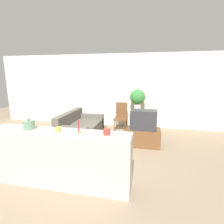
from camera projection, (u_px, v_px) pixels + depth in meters
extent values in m
plane|color=gray|center=(73.00, 169.00, 3.64)|extent=(14.00, 14.00, 0.00)
cube|color=silver|center=(109.00, 91.00, 6.65)|extent=(9.00, 0.06, 2.70)
cube|color=#605B51|center=(82.00, 131.00, 5.42)|extent=(0.98, 1.71, 0.46)
cube|color=#605B51|center=(69.00, 118.00, 5.42)|extent=(0.20, 1.71, 0.34)
cube|color=#605B51|center=(71.00, 137.00, 4.66)|extent=(0.98, 0.16, 0.60)
cube|color=#605B51|center=(90.00, 122.00, 6.15)|extent=(0.98, 0.16, 0.60)
cube|color=brown|center=(143.00, 137.00, 4.87)|extent=(0.94, 0.57, 0.47)
cube|color=#333338|center=(144.00, 120.00, 4.77)|extent=(0.70, 0.40, 0.53)
cube|color=navy|center=(131.00, 119.00, 4.84)|extent=(0.02, 0.33, 0.41)
cube|color=brown|center=(121.00, 119.00, 6.12)|extent=(0.44, 0.44, 0.04)
cube|color=brown|center=(122.00, 110.00, 6.25)|extent=(0.40, 0.04, 0.53)
cylinder|color=brown|center=(114.00, 126.00, 6.02)|extent=(0.04, 0.04, 0.41)
cylinder|color=brown|center=(125.00, 127.00, 5.95)|extent=(0.04, 0.04, 0.41)
cylinder|color=brown|center=(116.00, 123.00, 6.39)|extent=(0.04, 0.04, 0.41)
cylinder|color=brown|center=(127.00, 124.00, 6.31)|extent=(0.04, 0.04, 0.41)
cylinder|color=brown|center=(137.00, 119.00, 6.22)|extent=(0.16, 0.16, 0.79)
cylinder|color=white|center=(137.00, 106.00, 6.12)|extent=(0.24, 0.24, 0.17)
sphere|color=#38843D|center=(138.00, 97.00, 6.05)|extent=(0.53, 0.53, 0.53)
cube|color=beige|center=(60.00, 158.00, 3.07)|extent=(2.53, 0.44, 0.99)
cylinder|color=gray|center=(29.00, 125.00, 3.06)|extent=(0.20, 0.20, 0.16)
sphere|color=gray|center=(28.00, 119.00, 3.04)|extent=(0.04, 0.04, 0.04)
cylinder|color=gold|center=(58.00, 129.00, 2.96)|extent=(0.10, 0.10, 0.07)
cylinder|color=#B7933D|center=(79.00, 132.00, 2.89)|extent=(0.07, 0.07, 0.02)
cylinder|color=#B7282D|center=(79.00, 126.00, 2.87)|extent=(0.02, 0.02, 0.19)
cylinder|color=#99382D|center=(107.00, 132.00, 2.79)|extent=(0.11, 0.11, 0.10)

